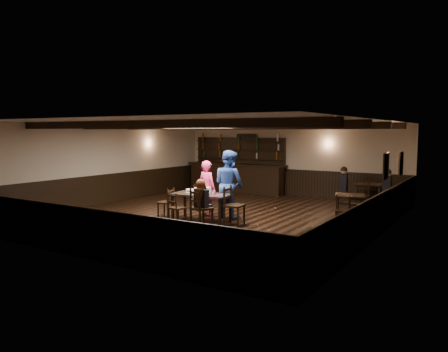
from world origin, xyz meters
The scene contains 25 objects.
ground centered at (0.00, 0.00, 0.00)m, with size 10.00×10.00×0.00m, color black.
room_shell centered at (0.01, 0.04, 1.75)m, with size 9.02×10.02×2.71m.
dining_table centered at (-0.05, -0.84, 0.67)m, with size 1.64×0.95×0.75m.
chair_near_left centered at (-0.42, -1.52, 0.48)m, with size 0.47×0.45×0.83m.
chair_near_right centered at (0.44, -1.66, 0.59)m, with size 0.60×0.58×1.01m.
chair_end_left centered at (-1.16, -0.91, 0.49)m, with size 0.43×0.45×0.84m.
chair_end_right centered at (0.91, -0.85, 0.60)m, with size 0.51×0.53×1.03m.
chair_far_pushed centered at (-1.07, 0.48, 0.46)m, with size 0.49×0.48×0.79m.
woman_pink centered at (-0.31, -0.19, 0.80)m, with size 0.59×0.38×1.61m, color #E63560.
man_blue centered at (0.36, -0.08, 0.96)m, with size 0.93×0.73×1.92m, color #2A4A88.
seated_person centered at (0.47, -1.60, 0.83)m, with size 0.33×0.50×0.82m.
cake centered at (-0.46, -0.80, 0.79)m, with size 0.29×0.29×0.09m.
plate_stack_a centered at (-0.11, -0.94, 0.84)m, with size 0.18×0.18×0.17m, color white.
plate_stack_b centered at (0.13, -0.78, 0.84)m, with size 0.16×0.16×0.18m, color white.
tea_light centered at (-0.03, -0.71, 0.78)m, with size 0.06×0.06×0.06m.
salt_shaker centered at (0.32, -0.85, 0.79)m, with size 0.03×0.03×0.08m, color silver.
pepper_shaker centered at (0.42, -0.89, 0.80)m, with size 0.04×0.04×0.09m, color #A5A8AD.
drink_glass centered at (0.25, -0.67, 0.80)m, with size 0.06×0.06×0.10m, color silver.
menu_red centered at (0.47, -0.88, 0.75)m, with size 0.29×0.21×0.00m, color maroon.
menu_blue centered at (0.43, -0.72, 0.75)m, with size 0.27×0.19×0.00m, color #0D1B42.
bar_counter centered at (-2.20, 4.72, 0.73)m, with size 4.27×0.70×2.20m.
back_table_a centered at (3.45, 1.10, 0.65)m, with size 0.95×0.95×0.75m.
back_table_b centered at (3.21, 3.97, 0.65)m, with size 1.02×1.02×0.75m.
bg_patron_left centered at (2.45, 3.79, 0.88)m, with size 0.29×0.42×0.82m.
bg_patron_right centered at (3.86, 3.69, 0.87)m, with size 0.27×0.41×0.81m.
Camera 1 is at (6.75, -10.48, 2.43)m, focal length 35.00 mm.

